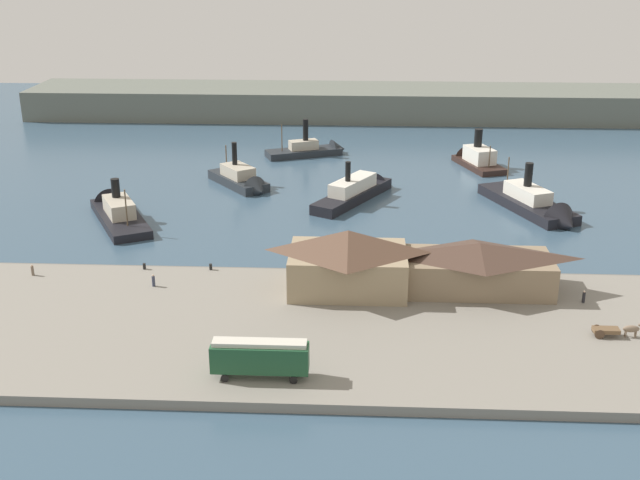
# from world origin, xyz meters

# --- Properties ---
(ground_plane) EXTENTS (320.00, 320.00, 0.00)m
(ground_plane) POSITION_xyz_m (0.00, 0.00, 0.00)
(ground_plane) COLOR #385166
(quay_promenade) EXTENTS (110.00, 36.00, 1.20)m
(quay_promenade) POSITION_xyz_m (0.00, -22.00, 0.60)
(quay_promenade) COLOR gray
(quay_promenade) RESTS_ON ground
(seawall_edge) EXTENTS (110.00, 0.80, 1.00)m
(seawall_edge) POSITION_xyz_m (0.00, -3.60, 0.50)
(seawall_edge) COLOR #666159
(seawall_edge) RESTS_ON ground
(ferry_shed_central_terminal) EXTENTS (16.27, 11.40, 8.64)m
(ferry_shed_central_terminal) POSITION_xyz_m (0.67, -10.63, 5.59)
(ferry_shed_central_terminal) COLOR #998466
(ferry_shed_central_terminal) RESTS_ON quay_promenade
(ferry_shed_west_terminal) EXTENTS (20.36, 9.62, 6.83)m
(ferry_shed_west_terminal) POSITION_xyz_m (18.56, -9.84, 4.67)
(ferry_shed_west_terminal) COLOR #847056
(ferry_shed_west_terminal) RESTS_ON quay_promenade
(street_tram) EXTENTS (10.76, 2.68, 4.49)m
(street_tram) POSITION_xyz_m (-8.56, -34.77, 3.81)
(street_tram) COLOR #1E4C2D
(street_tram) RESTS_ON quay_promenade
(horse_cart) EXTENTS (5.99, 1.54, 1.87)m
(horse_cart) POSITION_xyz_m (33.41, -23.11, 2.12)
(horse_cart) COLOR brown
(horse_cart) RESTS_ON quay_promenade
(pedestrian_at_waters_edge) EXTENTS (0.42, 0.42, 1.70)m
(pedestrian_at_waters_edge) POSITION_xyz_m (32.20, -13.47, 1.97)
(pedestrian_at_waters_edge) COLOR #232328
(pedestrian_at_waters_edge) RESTS_ON quay_promenade
(pedestrian_standing_center) EXTENTS (0.44, 0.44, 1.77)m
(pedestrian_standing_center) POSITION_xyz_m (-26.42, -11.09, 2.01)
(pedestrian_standing_center) COLOR #33384C
(pedestrian_standing_center) RESTS_ON quay_promenade
(pedestrian_walking_west) EXTENTS (0.41, 0.41, 1.64)m
(pedestrian_walking_west) POSITION_xyz_m (-44.81, -8.14, 1.95)
(pedestrian_walking_west) COLOR #6B5B4C
(pedestrian_walking_west) RESTS_ON quay_promenade
(mooring_post_west) EXTENTS (0.44, 0.44, 0.90)m
(mooring_post_west) POSITION_xyz_m (-19.52, -4.81, 1.65)
(mooring_post_west) COLOR black
(mooring_post_west) RESTS_ON quay_promenade
(mooring_post_center_east) EXTENTS (0.44, 0.44, 0.90)m
(mooring_post_center_east) POSITION_xyz_m (-29.30, -5.09, 1.65)
(mooring_post_center_east) COLOR black
(mooring_post_center_east) RESTS_ON quay_promenade
(ferry_approaching_east) EXTENTS (15.88, 25.68, 10.83)m
(ferry_approaching_east) POSITION_xyz_m (34.37, 26.62, 1.40)
(ferry_approaching_east) COLOR black
(ferry_approaching_east) RESTS_ON ground
(ferry_near_quay) EXTENTS (14.75, 16.99, 10.26)m
(ferry_near_quay) POSITION_xyz_m (-21.24, 40.36, 1.46)
(ferry_near_quay) COLOR #23282D
(ferry_near_quay) RESTS_ON ground
(ferry_moored_east) EXTENTS (16.21, 23.94, 9.31)m
(ferry_moored_east) POSITION_xyz_m (1.94, 34.53, 1.63)
(ferry_moored_east) COLOR black
(ferry_moored_east) RESTS_ON ground
(ferry_departing_north) EXTENTS (10.83, 17.03, 10.37)m
(ferry_departing_north) POSITION_xyz_m (27.54, 59.48, 1.61)
(ferry_departing_north) COLOR black
(ferry_departing_north) RESTS_ON ground
(ferry_mid_harbor) EXTENTS (19.26, 11.77, 10.11)m
(ferry_mid_harbor) POSITION_xyz_m (-8.56, 66.75, 1.20)
(ferry_mid_harbor) COLOR #23282D
(ferry_mid_harbor) RESTS_ON ground
(ferry_moored_west) EXTENTS (16.53, 23.83, 10.05)m
(ferry_moored_west) POSITION_xyz_m (-41.34, 21.30, 1.28)
(ferry_moored_west) COLOR black
(ferry_moored_west) RESTS_ON ground
(far_headland) EXTENTS (180.00, 24.00, 8.00)m
(far_headland) POSITION_xyz_m (0.00, 110.00, 4.00)
(far_headland) COLOR #60665B
(far_headland) RESTS_ON ground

